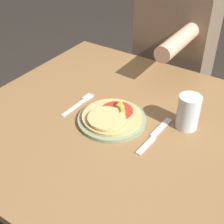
# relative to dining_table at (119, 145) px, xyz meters

# --- Properties ---
(dining_table) EXTENTS (1.07, 1.00, 0.77)m
(dining_table) POSITION_rel_dining_table_xyz_m (0.00, 0.00, 0.00)
(dining_table) COLOR olive
(dining_table) RESTS_ON ground_plane
(plate) EXTENTS (0.24, 0.24, 0.01)m
(plate) POSITION_rel_dining_table_xyz_m (-0.02, -0.01, 0.12)
(plate) COLOR gray
(plate) RESTS_ON dining_table
(pizza) EXTENTS (0.21, 0.21, 0.04)m
(pizza) POSITION_rel_dining_table_xyz_m (-0.02, -0.02, 0.14)
(pizza) COLOR tan
(pizza) RESTS_ON plate
(fork) EXTENTS (0.03, 0.18, 0.00)m
(fork) POSITION_rel_dining_table_xyz_m (-0.19, 0.01, 0.11)
(fork) COLOR silver
(fork) RESTS_ON dining_table
(knife) EXTENTS (0.03, 0.22, 0.00)m
(knife) POSITION_rel_dining_table_xyz_m (0.14, -0.01, 0.11)
(knife) COLOR silver
(knife) RESTS_ON dining_table
(drinking_glass) EXTENTS (0.08, 0.08, 0.12)m
(drinking_glass) POSITION_rel_dining_table_xyz_m (0.21, 0.11, 0.17)
(drinking_glass) COLOR silver
(drinking_glass) RESTS_ON dining_table
(person_diner) EXTENTS (0.37, 0.52, 1.24)m
(person_diner) POSITION_rel_dining_table_xyz_m (-0.09, 0.67, 0.06)
(person_diner) COLOR #2D2D38
(person_diner) RESTS_ON ground_plane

